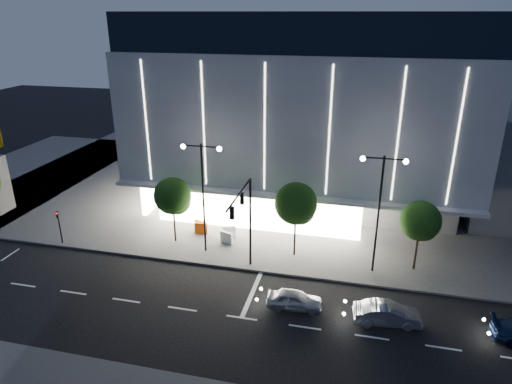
{
  "coord_description": "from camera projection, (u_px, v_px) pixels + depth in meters",
  "views": [
    {
      "loc": [
        8.38,
        -24.45,
        17.96
      ],
      "look_at": [
        0.81,
        7.42,
        5.0
      ],
      "focal_mm": 32.0,
      "sensor_mm": 36.0,
      "label": 1
    }
  ],
  "objects": [
    {
      "name": "tree_left",
      "position": [
        173.0,
        198.0,
        36.68
      ],
      "size": [
        3.02,
        3.02,
        5.72
      ],
      "color": "black",
      "rests_on": "ground"
    },
    {
      "name": "ped_signal_far",
      "position": [
        59.0,
        224.0,
        37.13
      ],
      "size": [
        0.22,
        0.24,
        3.0
      ],
      "color": "black",
      "rests_on": "ground"
    },
    {
      "name": "barrier_a",
      "position": [
        200.0,
        226.0,
        39.54
      ],
      "size": [
        1.11,
        0.67,
        1.0
      ],
      "primitive_type": "cube",
      "rotation": [
        0.0,
        0.0,
        -0.42
      ],
      "color": "orange",
      "rests_on": "sidewalk_museum"
    },
    {
      "name": "tree_mid",
      "position": [
        296.0,
        206.0,
        34.42
      ],
      "size": [
        3.25,
        3.25,
        6.15
      ],
      "color": "black",
      "rests_on": "ground"
    },
    {
      "name": "ground",
      "position": [
        219.0,
        300.0,
        30.53
      ],
      "size": [
        160.0,
        160.0,
        0.0
      ],
      "primitive_type": "plane",
      "color": "black",
      "rests_on": "ground"
    },
    {
      "name": "street_lamp_west",
      "position": [
        203.0,
        183.0,
        34.41
      ],
      "size": [
        3.16,
        0.36,
        9.0
      ],
      "color": "black",
      "rests_on": "ground"
    },
    {
      "name": "street_lamp_east",
      "position": [
        380.0,
        198.0,
        31.61
      ],
      "size": [
        3.16,
        0.36,
        9.0
      ],
      "color": "black",
      "rests_on": "ground"
    },
    {
      "name": "barrier_c",
      "position": [
        201.0,
        228.0,
        39.19
      ],
      "size": [
        1.12,
        0.33,
        1.0
      ],
      "primitive_type": "cube",
      "rotation": [
        0.0,
        0.0,
        0.08
      ],
      "color": "#DA490C",
      "rests_on": "sidewalk_museum"
    },
    {
      "name": "traffic_mast",
      "position": [
        245.0,
        213.0,
        31.48
      ],
      "size": [
        0.33,
        5.89,
        7.07
      ],
      "color": "black",
      "rests_on": "ground"
    },
    {
      "name": "tree_right",
      "position": [
        420.0,
        223.0,
        32.65
      ],
      "size": [
        2.91,
        2.91,
        5.51
      ],
      "color": "black",
      "rests_on": "ground"
    },
    {
      "name": "barrier_b",
      "position": [
        227.0,
        238.0,
        37.52
      ],
      "size": [
        1.12,
        0.56,
        1.0
      ],
      "primitive_type": "cube",
      "rotation": [
        0.0,
        0.0,
        -0.3
      ],
      "color": "silver",
      "rests_on": "sidewalk_museum"
    },
    {
      "name": "museum",
      "position": [
        310.0,
        103.0,
        46.65
      ],
      "size": [
        30.0,
        25.8,
        18.0
      ],
      "color": "#4C4C51",
      "rests_on": "ground"
    },
    {
      "name": "car_second",
      "position": [
        387.0,
        314.0,
        28.01
      ],
      "size": [
        4.23,
        1.94,
        1.34
      ],
      "primitive_type": "imported",
      "rotation": [
        0.0,
        0.0,
        1.7
      ],
      "color": "#A9ABB1",
      "rests_on": "ground"
    },
    {
      "name": "car_lead",
      "position": [
        295.0,
        300.0,
        29.5
      ],
      "size": [
        3.71,
        1.65,
        1.24
      ],
      "primitive_type": "imported",
      "rotation": [
        0.0,
        0.0,
        1.62
      ],
      "color": "#B7BAC0",
      "rests_on": "ground"
    },
    {
      "name": "barrier_d",
      "position": [
        229.0,
        232.0,
        38.54
      ],
      "size": [
        1.13,
        0.55,
        1.0
      ],
      "primitive_type": "cube",
      "rotation": [
        0.0,
        0.0,
        0.29
      ],
      "color": "white",
      "rests_on": "sidewalk_museum"
    },
    {
      "name": "sidewalk_museum",
      "position": [
        326.0,
        183.0,
        51.14
      ],
      "size": [
        70.0,
        40.0,
        0.15
      ],
      "primitive_type": "cube",
      "color": "#474747",
      "rests_on": "ground"
    }
  ]
}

